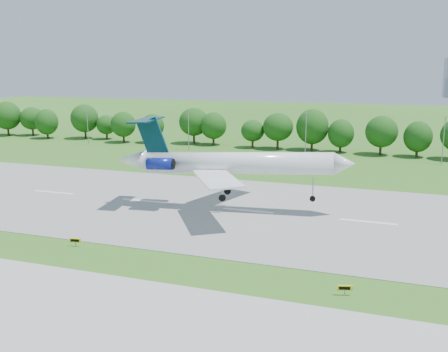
{
  "coord_description": "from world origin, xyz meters",
  "views": [
    {
      "loc": [
        2.74,
        -54.58,
        24.21
      ],
      "look_at": [
        -22.02,
        18.0,
        7.5
      ],
      "focal_mm": 40.0,
      "sensor_mm": 36.0,
      "label": 1
    }
  ],
  "objects_px": {
    "service_vehicle_a": "(160,151)",
    "service_vehicle_b": "(312,157)",
    "airliner": "(226,162)",
    "taxi_sign_left": "(75,240)"
  },
  "relations": [
    {
      "from": "service_vehicle_a",
      "to": "service_vehicle_b",
      "type": "bearing_deg",
      "value": -95.01
    },
    {
      "from": "service_vehicle_a",
      "to": "service_vehicle_b",
      "type": "xyz_separation_m",
      "value": [
        43.22,
        4.17,
        -0.09
      ]
    },
    {
      "from": "taxi_sign_left",
      "to": "service_vehicle_a",
      "type": "xyz_separation_m",
      "value": [
        -22.97,
        73.51,
        -0.17
      ]
    },
    {
      "from": "airliner",
      "to": "service_vehicle_a",
      "type": "height_order",
      "value": "airliner"
    },
    {
      "from": "taxi_sign_left",
      "to": "service_vehicle_a",
      "type": "height_order",
      "value": "service_vehicle_a"
    },
    {
      "from": "airliner",
      "to": "service_vehicle_a",
      "type": "relative_size",
      "value": 9.8
    },
    {
      "from": "taxi_sign_left",
      "to": "service_vehicle_b",
      "type": "bearing_deg",
      "value": 65.61
    },
    {
      "from": "airliner",
      "to": "taxi_sign_left",
      "type": "relative_size",
      "value": 24.7
    },
    {
      "from": "airliner",
      "to": "taxi_sign_left",
      "type": "bearing_deg",
      "value": -127.3
    },
    {
      "from": "taxi_sign_left",
      "to": "service_vehicle_b",
      "type": "height_order",
      "value": "service_vehicle_b"
    }
  ]
}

